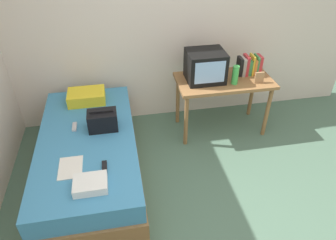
{
  "coord_description": "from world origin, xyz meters",
  "views": [
    {
      "loc": [
        -0.67,
        -1.72,
        2.53
      ],
      "look_at": [
        -0.17,
        0.99,
        0.56
      ],
      "focal_mm": 33.35,
      "sensor_mm": 36.0,
      "label": 1
    }
  ],
  "objects_px": {
    "bed": "(90,158)",
    "magazine": "(71,168)",
    "tv": "(205,66)",
    "water_bottle": "(235,75)",
    "desk": "(224,86)",
    "remote_silver": "(75,127)",
    "remote_dark": "(105,167)",
    "pillow": "(87,97)",
    "picture_frame": "(259,77)",
    "handbag": "(103,120)",
    "folded_towel": "(90,184)",
    "book_row": "(249,65)"
  },
  "relations": [
    {
      "from": "pillow",
      "to": "folded_towel",
      "type": "bearing_deg",
      "value": -87.39
    },
    {
      "from": "folded_towel",
      "to": "picture_frame",
      "type": "bearing_deg",
      "value": 30.27
    },
    {
      "from": "folded_towel",
      "to": "bed",
      "type": "bearing_deg",
      "value": 94.83
    },
    {
      "from": "remote_dark",
      "to": "picture_frame",
      "type": "bearing_deg",
      "value": 26.89
    },
    {
      "from": "water_bottle",
      "to": "handbag",
      "type": "height_order",
      "value": "water_bottle"
    },
    {
      "from": "tv",
      "to": "remote_dark",
      "type": "xyz_separation_m",
      "value": [
        -1.23,
        -1.13,
        -0.35
      ]
    },
    {
      "from": "tv",
      "to": "pillow",
      "type": "distance_m",
      "value": 1.45
    },
    {
      "from": "pillow",
      "to": "book_row",
      "type": "bearing_deg",
      "value": -0.1
    },
    {
      "from": "desk",
      "to": "water_bottle",
      "type": "height_order",
      "value": "water_bottle"
    },
    {
      "from": "desk",
      "to": "remote_dark",
      "type": "xyz_separation_m",
      "value": [
        -1.48,
        -1.09,
        -0.08
      ]
    },
    {
      "from": "remote_silver",
      "to": "folded_towel",
      "type": "height_order",
      "value": "folded_towel"
    },
    {
      "from": "bed",
      "to": "handbag",
      "type": "relative_size",
      "value": 6.67
    },
    {
      "from": "desk",
      "to": "water_bottle",
      "type": "bearing_deg",
      "value": -58.43
    },
    {
      "from": "book_row",
      "to": "remote_silver",
      "type": "relative_size",
      "value": 1.99
    },
    {
      "from": "magazine",
      "to": "water_bottle",
      "type": "bearing_deg",
      "value": 26.1
    },
    {
      "from": "desk",
      "to": "remote_silver",
      "type": "bearing_deg",
      "value": -166.63
    },
    {
      "from": "bed",
      "to": "magazine",
      "type": "relative_size",
      "value": 6.9
    },
    {
      "from": "desk",
      "to": "pillow",
      "type": "bearing_deg",
      "value": 176.98
    },
    {
      "from": "bed",
      "to": "magazine",
      "type": "bearing_deg",
      "value": -106.45
    },
    {
      "from": "water_bottle",
      "to": "remote_silver",
      "type": "xyz_separation_m",
      "value": [
        -1.85,
        -0.3,
        -0.28
      ]
    },
    {
      "from": "tv",
      "to": "remote_silver",
      "type": "relative_size",
      "value": 3.06
    },
    {
      "from": "bed",
      "to": "picture_frame",
      "type": "relative_size",
      "value": 14.76
    },
    {
      "from": "pillow",
      "to": "folded_towel",
      "type": "distance_m",
      "value": 1.39
    },
    {
      "from": "tv",
      "to": "magazine",
      "type": "xyz_separation_m",
      "value": [
        -1.53,
        -1.07,
        -0.36
      ]
    },
    {
      "from": "remote_silver",
      "to": "handbag",
      "type": "bearing_deg",
      "value": -12.39
    },
    {
      "from": "picture_frame",
      "to": "handbag",
      "type": "relative_size",
      "value": 0.45
    },
    {
      "from": "bed",
      "to": "picture_frame",
      "type": "distance_m",
      "value": 2.14
    },
    {
      "from": "bed",
      "to": "magazine",
      "type": "height_order",
      "value": "magazine"
    },
    {
      "from": "tv",
      "to": "picture_frame",
      "type": "xyz_separation_m",
      "value": [
        0.62,
        -0.19,
        -0.11
      ]
    },
    {
      "from": "magazine",
      "to": "remote_dark",
      "type": "xyz_separation_m",
      "value": [
        0.3,
        -0.06,
        0.01
      ]
    },
    {
      "from": "desk",
      "to": "folded_towel",
      "type": "distance_m",
      "value": 2.06
    },
    {
      "from": "pillow",
      "to": "remote_silver",
      "type": "xyz_separation_m",
      "value": [
        -0.12,
        -0.51,
        -0.05
      ]
    },
    {
      "from": "picture_frame",
      "to": "handbag",
      "type": "height_order",
      "value": "picture_frame"
    },
    {
      "from": "water_bottle",
      "to": "pillow",
      "type": "distance_m",
      "value": 1.76
    },
    {
      "from": "handbag",
      "to": "folded_towel",
      "type": "relative_size",
      "value": 1.07
    },
    {
      "from": "handbag",
      "to": "bed",
      "type": "bearing_deg",
      "value": -145.68
    },
    {
      "from": "magazine",
      "to": "remote_silver",
      "type": "xyz_separation_m",
      "value": [
        0.0,
        0.61,
        0.01
      ]
    },
    {
      "from": "bed",
      "to": "handbag",
      "type": "height_order",
      "value": "handbag"
    },
    {
      "from": "desk",
      "to": "remote_dark",
      "type": "height_order",
      "value": "desk"
    },
    {
      "from": "book_row",
      "to": "pillow",
      "type": "bearing_deg",
      "value": 179.9
    },
    {
      "from": "pillow",
      "to": "handbag",
      "type": "xyz_separation_m",
      "value": [
        0.18,
        -0.58,
        0.04
      ]
    },
    {
      "from": "tv",
      "to": "water_bottle",
      "type": "distance_m",
      "value": 0.36
    },
    {
      "from": "tv",
      "to": "folded_towel",
      "type": "relative_size",
      "value": 1.57
    },
    {
      "from": "remote_dark",
      "to": "book_row",
      "type": "bearing_deg",
      "value": 32.96
    },
    {
      "from": "desk",
      "to": "pillow",
      "type": "distance_m",
      "value": 1.66
    },
    {
      "from": "folded_towel",
      "to": "magazine",
      "type": "bearing_deg",
      "value": 124.55
    },
    {
      "from": "remote_silver",
      "to": "desk",
      "type": "bearing_deg",
      "value": 13.37
    },
    {
      "from": "remote_dark",
      "to": "remote_silver",
      "type": "height_order",
      "value": "same"
    },
    {
      "from": "picture_frame",
      "to": "folded_towel",
      "type": "distance_m",
      "value": 2.29
    },
    {
      "from": "bed",
      "to": "remote_silver",
      "type": "distance_m",
      "value": 0.37
    }
  ]
}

